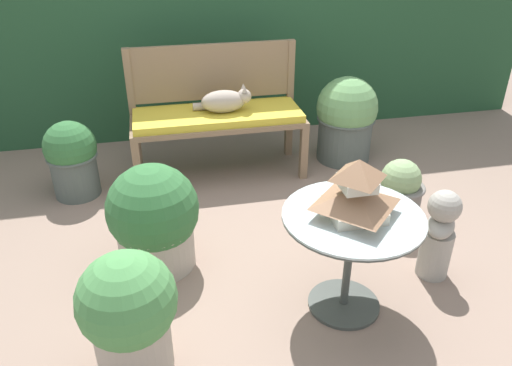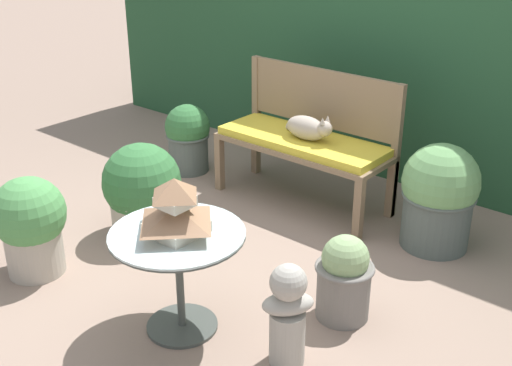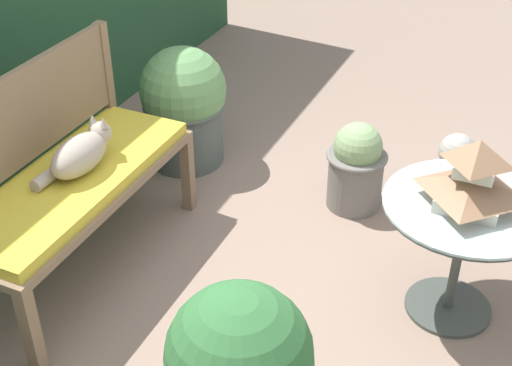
% 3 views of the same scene
% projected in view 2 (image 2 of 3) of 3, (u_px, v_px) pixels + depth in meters
% --- Properties ---
extents(ground, '(30.00, 30.00, 0.00)m').
position_uv_depth(ground, '(223.00, 260.00, 4.34)').
color(ground, gray).
extents(foliage_hedge_back, '(6.40, 0.86, 2.25)m').
position_uv_depth(foliage_hedge_back, '(405.00, 39.00, 5.52)').
color(foliage_hedge_back, '#234C2D').
rests_on(foliage_hedge_back, ground).
extents(garden_bench, '(1.40, 0.53, 0.55)m').
position_uv_depth(garden_bench, '(303.00, 146.00, 4.97)').
color(garden_bench, '#7F664C').
rests_on(garden_bench, ground).
extents(bench_backrest, '(1.40, 0.06, 1.04)m').
position_uv_depth(bench_backrest, '(322.00, 106.00, 5.03)').
color(bench_backrest, '#7F664C').
rests_on(bench_backrest, ground).
extents(cat, '(0.46, 0.21, 0.22)m').
position_uv_depth(cat, '(308.00, 128.00, 4.86)').
color(cat, '#A89989').
rests_on(cat, garden_bench).
extents(patio_table, '(0.74, 0.74, 0.61)m').
position_uv_depth(patio_table, '(178.00, 254.00, 3.47)').
color(patio_table, '#424742').
rests_on(patio_table, ground).
extents(pagoda_birdhouse, '(0.36, 0.36, 0.32)m').
position_uv_depth(pagoda_birdhouse, '(176.00, 210.00, 3.37)').
color(pagoda_birdhouse, beige).
rests_on(pagoda_birdhouse, patio_table).
extents(garden_bust, '(0.29, 0.31, 0.59)m').
position_uv_depth(garden_bust, '(288.00, 313.00, 3.29)').
color(garden_bust, '#A39E93').
rests_on(garden_bust, ground).
extents(potted_plant_patio_mid, '(0.39, 0.39, 0.61)m').
position_uv_depth(potted_plant_patio_mid, '(188.00, 137.00, 5.63)').
color(potted_plant_patio_mid, '#4C5651').
rests_on(potted_plant_patio_mid, ground).
extents(potted_plant_table_far, '(0.53, 0.53, 0.75)m').
position_uv_depth(potted_plant_table_far, '(439.00, 196.00, 4.38)').
color(potted_plant_table_far, '#4C5651').
rests_on(potted_plant_table_far, ground).
extents(potted_plant_hedge_corner, '(0.56, 0.56, 0.69)m').
position_uv_depth(potted_plant_hedge_corner, '(142.00, 191.00, 4.56)').
color(potted_plant_hedge_corner, '#ADA393').
rests_on(potted_plant_hedge_corner, ground).
extents(potted_plant_bench_right, '(0.47, 0.47, 0.66)m').
position_uv_depth(potted_plant_bench_right, '(31.00, 224.00, 4.07)').
color(potted_plant_bench_right, '#ADA393').
rests_on(potted_plant_bench_right, ground).
extents(potted_plant_path_edge, '(0.34, 0.34, 0.52)m').
position_uv_depth(potted_plant_path_edge, '(344.00, 278.00, 3.67)').
color(potted_plant_path_edge, slate).
rests_on(potted_plant_path_edge, ground).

